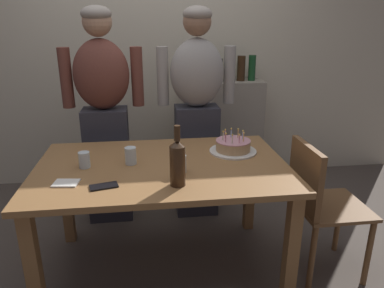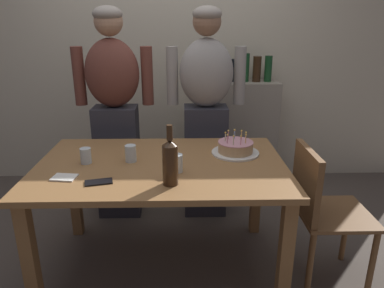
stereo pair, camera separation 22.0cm
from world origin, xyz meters
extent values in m
plane|color=#564C44|center=(0.00, 0.00, 0.00)|extent=(10.00, 10.00, 0.00)
cube|color=beige|center=(0.00, 1.55, 1.30)|extent=(5.20, 0.10, 2.60)
cube|color=olive|center=(0.00, 0.00, 0.72)|extent=(1.50, 0.96, 0.03)
cube|color=olive|center=(-0.68, -0.41, 0.35)|extent=(0.07, 0.07, 0.70)
cube|color=olive|center=(0.68, -0.41, 0.35)|extent=(0.07, 0.07, 0.70)
cube|color=olive|center=(-0.68, 0.41, 0.35)|extent=(0.07, 0.07, 0.70)
cube|color=olive|center=(0.68, 0.41, 0.35)|extent=(0.07, 0.07, 0.70)
cylinder|color=white|center=(0.47, 0.16, 0.75)|extent=(0.31, 0.31, 0.01)
cylinder|color=tan|center=(0.47, 0.16, 0.78)|extent=(0.22, 0.22, 0.06)
cylinder|color=#D18E9E|center=(0.47, 0.16, 0.82)|extent=(0.23, 0.23, 0.01)
cylinder|color=#EAB266|center=(0.53, 0.12, 0.85)|extent=(0.01, 0.01, 0.05)
sphere|color=#F9C64C|center=(0.53, 0.12, 0.88)|extent=(0.01, 0.01, 0.01)
cylinder|color=#93B7DB|center=(0.54, 0.17, 0.85)|extent=(0.01, 0.01, 0.05)
sphere|color=#F9C64C|center=(0.54, 0.17, 0.88)|extent=(0.01, 0.01, 0.01)
cylinder|color=#EAB266|center=(0.52, 0.21, 0.85)|extent=(0.01, 0.01, 0.05)
sphere|color=#F9C64C|center=(0.52, 0.21, 0.88)|extent=(0.01, 0.01, 0.01)
cylinder|color=#93B7DB|center=(0.47, 0.22, 0.85)|extent=(0.01, 0.01, 0.05)
sphere|color=#F9C64C|center=(0.47, 0.22, 0.88)|extent=(0.01, 0.01, 0.01)
cylinder|color=pink|center=(0.43, 0.21, 0.85)|extent=(0.01, 0.01, 0.05)
sphere|color=#F9C64C|center=(0.43, 0.21, 0.88)|extent=(0.01, 0.01, 0.01)
cylinder|color=beige|center=(0.41, 0.17, 0.85)|extent=(0.01, 0.01, 0.05)
sphere|color=#F9C64C|center=(0.41, 0.17, 0.88)|extent=(0.01, 0.01, 0.01)
cylinder|color=pink|center=(0.41, 0.12, 0.85)|extent=(0.01, 0.01, 0.05)
sphere|color=#F9C64C|center=(0.41, 0.12, 0.88)|extent=(0.01, 0.01, 0.01)
cylinder|color=beige|center=(0.45, 0.09, 0.85)|extent=(0.01, 0.01, 0.05)
sphere|color=#F9C64C|center=(0.45, 0.09, 0.88)|extent=(0.01, 0.01, 0.01)
cylinder|color=pink|center=(0.49, 0.09, 0.85)|extent=(0.01, 0.01, 0.05)
sphere|color=#F9C64C|center=(0.49, 0.09, 0.88)|extent=(0.01, 0.01, 0.01)
cylinder|color=silver|center=(0.10, -0.13, 0.79)|extent=(0.07, 0.07, 0.10)
cylinder|color=silver|center=(-0.45, 0.01, 0.79)|extent=(0.07, 0.07, 0.10)
cylinder|color=silver|center=(-0.19, 0.03, 0.79)|extent=(0.07, 0.07, 0.10)
cylinder|color=#382314|center=(0.07, -0.29, 0.85)|extent=(0.08, 0.08, 0.22)
cone|color=#382314|center=(0.07, -0.29, 0.97)|extent=(0.08, 0.08, 0.03)
cylinder|color=#382314|center=(0.07, -0.29, 1.02)|extent=(0.03, 0.03, 0.08)
cube|color=black|center=(-0.32, -0.27, 0.74)|extent=(0.16, 0.10, 0.01)
cube|color=white|center=(-0.52, -0.20, 0.74)|extent=(0.14, 0.11, 0.01)
cube|color=#33333D|center=(-0.40, 0.73, 0.46)|extent=(0.34, 0.23, 0.92)
ellipsoid|color=brown|center=(-0.40, 0.73, 1.18)|extent=(0.41, 0.27, 0.52)
sphere|color=tan|center=(-0.40, 0.73, 1.55)|extent=(0.21, 0.21, 0.21)
ellipsoid|color=gray|center=(-0.40, 0.71, 1.60)|extent=(0.21, 0.21, 0.12)
cylinder|color=brown|center=(-0.14, 0.76, 1.15)|extent=(0.09, 0.09, 0.44)
cylinder|color=brown|center=(-0.66, 0.76, 1.15)|extent=(0.09, 0.09, 0.44)
cube|color=#33333D|center=(0.31, 0.73, 0.46)|extent=(0.34, 0.23, 0.92)
ellipsoid|color=#9E9993|center=(0.31, 0.73, 1.18)|extent=(0.41, 0.27, 0.52)
sphere|color=#936B51|center=(0.31, 0.73, 1.55)|extent=(0.21, 0.21, 0.21)
ellipsoid|color=gray|center=(0.31, 0.71, 1.60)|extent=(0.21, 0.21, 0.12)
cylinder|color=#9E9993|center=(0.57, 0.76, 1.15)|extent=(0.09, 0.09, 0.44)
cylinder|color=#9E9993|center=(0.05, 0.76, 1.15)|extent=(0.09, 0.09, 0.44)
cube|color=brown|center=(1.04, -0.14, 0.46)|extent=(0.42, 0.42, 0.02)
cube|color=brown|center=(0.85, -0.14, 0.67)|extent=(0.04, 0.40, 0.40)
cylinder|color=brown|center=(1.22, -0.32, 0.23)|extent=(0.04, 0.04, 0.45)
cylinder|color=brown|center=(1.22, 0.04, 0.23)|extent=(0.04, 0.04, 0.45)
cylinder|color=brown|center=(0.86, -0.32, 0.23)|extent=(0.04, 0.04, 0.45)
cylinder|color=brown|center=(0.86, 0.04, 0.23)|extent=(0.04, 0.04, 0.45)
cube|color=#9E9384|center=(0.66, 1.33, 0.51)|extent=(0.74, 0.30, 1.02)
cylinder|color=black|center=(0.40, 1.33, 1.15)|extent=(0.06, 0.06, 0.26)
cylinder|color=#382314|center=(0.50, 1.33, 1.16)|extent=(0.06, 0.06, 0.29)
cylinder|color=black|center=(0.61, 1.33, 1.12)|extent=(0.06, 0.06, 0.21)
cylinder|color=#194723|center=(0.71, 1.33, 1.14)|extent=(0.07, 0.07, 0.26)
cylinder|color=#382314|center=(0.82, 1.33, 1.13)|extent=(0.08, 0.08, 0.23)
cylinder|color=#194723|center=(0.92, 1.33, 1.13)|extent=(0.07, 0.07, 0.24)
camera|label=1|loc=(-0.08, -2.01, 1.56)|focal=33.65mm
camera|label=2|loc=(0.14, -2.02, 1.56)|focal=33.65mm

